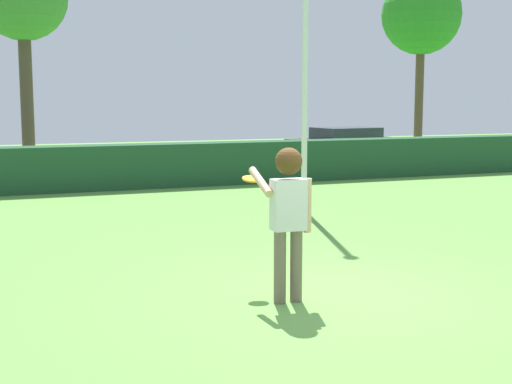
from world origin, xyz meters
name	(u,v)px	position (x,y,z in m)	size (l,w,h in m)	color
ground_plane	(333,298)	(0.00, 0.00, 0.00)	(60.00, 60.00, 0.00)	#639E44
person	(288,206)	(-0.56, 0.04, 1.11)	(0.56, 0.75, 1.77)	#6F5F50
frisbee	(252,179)	(-0.66, 0.93, 1.33)	(0.24, 0.24, 0.07)	orange
lamppost	(305,31)	(2.41, 5.91, 3.63)	(0.24, 0.24, 6.63)	silver
hedge_row	(136,166)	(0.00, 10.99, 0.56)	(26.32, 0.90, 1.13)	#204A2B
parked_car_black	(346,143)	(8.69, 15.66, 0.69)	(4.37, 2.20, 1.25)	black
oak_tree	(421,16)	(13.81, 18.66, 5.71)	(3.33, 3.33, 7.43)	brown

